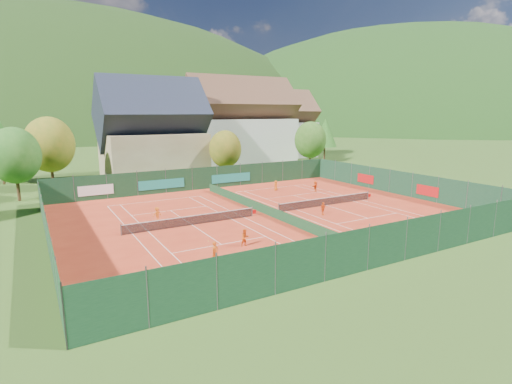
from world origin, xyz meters
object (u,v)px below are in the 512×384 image
object	(u,v)px
player_right_far_b	(315,186)
ball_hopper	(430,219)
hotel_block_b	(278,128)
player_left_far	(157,214)
chalet	(153,136)
hotel_block_a	(240,127)
player_left_near	(215,252)
player_left_mid	(245,238)
player_right_far_a	(276,185)
player_right_near	(323,208)

from	to	relation	value
player_right_far_b	ball_hopper	bearing A→B (deg)	63.20
hotel_block_b	player_left_far	size ratio (longest dim) A/B	12.54
chalet	hotel_block_b	bearing A→B (deg)	22.99
hotel_block_a	player_left_near	distance (m)	53.03
player_left_far	player_left_mid	bearing A→B (deg)	96.72
hotel_block_b	player_left_near	world-z (taller)	hotel_block_b
hotel_block_b	player_left_mid	world-z (taller)	hotel_block_b
hotel_block_b	player_right_far_a	distance (m)	40.85
player_left_near	player_left_far	size ratio (longest dim) A/B	1.11
player_left_mid	player_right_far_b	xyz separation A→B (m)	(18.38, 14.56, 0.03)
chalet	player_right_far_a	xyz separation A→B (m)	(10.80, -19.78, -5.95)
player_right_far_b	hotel_block_b	bearing A→B (deg)	-140.62
player_right_near	player_right_far_b	size ratio (longest dim) A/B	0.91
player_right_near	player_left_far	bearing A→B (deg)	142.81
player_left_mid	player_left_near	bearing A→B (deg)	-151.37
player_right_far_a	chalet	bearing A→B (deg)	-86.48
hotel_block_b	player_right_far_b	world-z (taller)	hotel_block_b
player_right_far_a	hotel_block_b	bearing A→B (deg)	-148.43
player_right_far_b	player_left_mid	bearing A→B (deg)	13.86
ball_hopper	player_right_far_a	distance (m)	21.49
chalet	player_left_near	world-z (taller)	chalet
player_left_near	player_right_near	bearing A→B (deg)	1.47
hotel_block_b	player_left_far	bearing A→B (deg)	-134.63
chalet	ball_hopper	bearing A→B (deg)	-71.02
player_left_far	player_right_near	xyz separation A→B (m)	(15.35, -6.16, -0.02)
player_left_near	player_right_far_a	xyz separation A→B (m)	(17.84, 19.94, -0.09)
chalet	player_right_far_b	world-z (taller)	chalet
player_left_near	player_right_near	world-z (taller)	player_left_near
hotel_block_b	player_right_far_a	xyz separation A→B (m)	(-22.20, -33.78, -5.94)
chalet	hotel_block_a	bearing A→B (deg)	17.53
hotel_block_a	hotel_block_b	world-z (taller)	hotel_block_a
player_left_mid	player_left_far	size ratio (longest dim) A/B	1.02
player_right_near	player_right_far_b	bearing A→B (deg)	40.12
hotel_block_b	player_right_near	xyz separation A→B (m)	(-25.04, -47.08, -5.95)
chalet	hotel_block_b	xyz separation A→B (m)	(33.00, 14.00, -0.01)
player_left_mid	ball_hopper	bearing A→B (deg)	-12.27
chalet	hotel_block_a	world-z (taller)	hotel_block_a
player_left_near	player_right_far_b	distance (m)	27.44
hotel_block_a	hotel_block_b	distance (m)	16.14
player_left_mid	chalet	bearing A→B (deg)	82.98
hotel_block_a	player_right_near	bearing A→B (deg)	-105.77
chalet	player_right_near	size ratio (longest dim) A/B	12.07
hotel_block_b	chalet	bearing A→B (deg)	-157.01
player_right_near	ball_hopper	bearing A→B (deg)	-67.56
ball_hopper	player_right_far_a	world-z (taller)	player_right_far_a
player_left_near	player_right_far_b	size ratio (longest dim) A/B	1.05
ball_hopper	player_left_near	world-z (taller)	player_left_near
hotel_block_a	hotel_block_b	bearing A→B (deg)	29.74
hotel_block_a	hotel_block_b	xyz separation A→B (m)	(14.00, 8.00, -0.76)
player_right_near	hotel_block_a	bearing A→B (deg)	58.91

